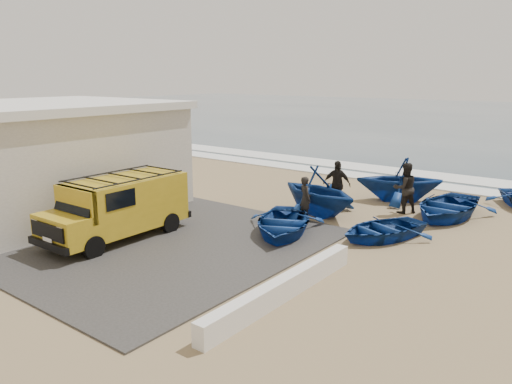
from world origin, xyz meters
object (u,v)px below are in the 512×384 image
Objects in this scene: fisherman_front at (305,199)px; boat_far_left at (399,179)px; fisherman_back at (337,184)px; van at (119,205)px; boat_mid_right at (447,206)px; boat_near_right at (382,229)px; boat_mid_left at (318,191)px; building at (41,157)px; fisherman_middle at (405,188)px; boat_near_left at (283,223)px; parapet at (284,288)px.

boat_far_left is at bearing -73.88° from fisherman_front.
fisherman_back is (-0.01, 2.44, 0.13)m from fisherman_front.
van is 1.19× the size of boat_mid_right.
boat_near_right is (6.97, 5.29, -0.80)m from van.
boat_mid_left is at bearing -106.02° from fisherman_back.
fisherman_front is 2.44m from fisherman_back.
van reaches higher than boat_far_left.
boat_near_right is 0.92× the size of boat_far_left.
building reaches higher than boat_far_left.
fisherman_front is (-3.17, 0.22, 0.50)m from boat_near_right.
boat_mid_left reaches higher than boat_mid_right.
boat_mid_right is 2.08× the size of fisherman_middle.
fisherman_back reaches higher than boat_mid_right.
boat_near_right is (2.93, 1.61, -0.05)m from boat_near_left.
fisherman_front is (-3.17, 6.02, 0.57)m from parapet.
building reaches higher than fisherman_middle.
boat_mid_left is at bearing -145.30° from boat_mid_right.
boat_near_left is (9.58, 3.19, -1.77)m from building.
van reaches higher than parapet.
parapet is 2.99× the size of fisherman_middle.
boat_mid_left reaches higher than boat_near_right.
boat_mid_right is at bearing 30.03° from boat_far_left.
fisherman_front is at bearing 3.30° from fisherman_middle.
boat_mid_right reaches higher than boat_near_right.
boat_mid_left is at bearing 114.68° from parapet.
boat_mid_left is 1.05m from fisherman_front.
van is 6.70m from fisherman_front.
fisherman_back is (0.06, 1.40, 0.02)m from boat_mid_left.
fisherman_front reaches higher than boat_mid_right.
boat_mid_right is at bearing 33.07° from building.
building is 2.60× the size of boat_far_left.
boat_mid_left is 0.87× the size of boat_mid_right.
fisherman_back reaches higher than parapet.
parapet is 5.80m from boat_near_right.
boat_mid_right is 1.70m from fisherman_middle.
building is 1.57× the size of parapet.
boat_mid_left is 2.15× the size of fisherman_front.
van is (5.53, -0.49, -1.02)m from building.
boat_near_left is 5.69m from fisherman_middle.
fisherman_front is at bearing 54.54° from van.
van reaches higher than boat_near_right.
boat_near_left is 1.06× the size of boat_far_left.
boat_near_left is 1.05× the size of boat_mid_left.
boat_mid_left is at bearing 33.21° from building.
fisherman_back reaches higher than fisherman_front.
van is at bearing 88.78° from fisherman_front.
building is 1.89× the size of van.
boat_far_left is at bearing 152.55° from boat_mid_right.
boat_near_left is (4.04, 3.68, -0.74)m from van.
boat_near_left reaches higher than parapet.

